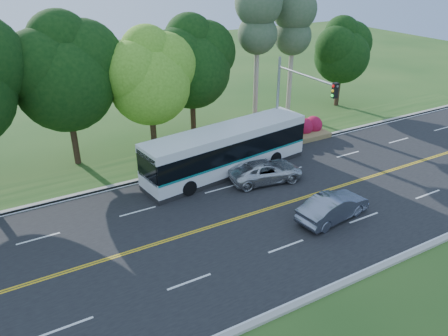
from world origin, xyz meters
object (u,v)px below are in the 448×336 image
traffic_signal (294,95)px  transit_bus (227,151)px  suv (266,171)px  sedan (333,207)px

traffic_signal → transit_bus: 6.21m
transit_bus → suv: bearing=-63.8°
suv → sedan: bearing=-163.6°
sedan → suv: bearing=-1.3°
transit_bus → sedan: bearing=-82.1°
suv → traffic_signal: bearing=-48.3°
traffic_signal → sedan: 9.49m
transit_bus → traffic_signal: bearing=-8.2°
transit_bus → suv: size_ratio=2.50×
traffic_signal → suv: size_ratio=1.42×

